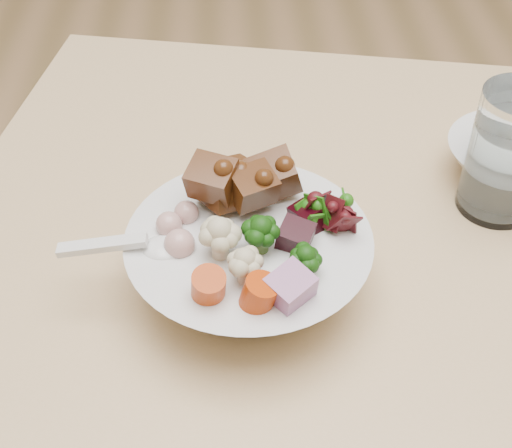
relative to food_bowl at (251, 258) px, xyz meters
name	(u,v)px	position (x,y,z in m)	size (l,w,h in m)	color
food_bowl	(251,258)	(0.00, 0.00, 0.00)	(0.22, 0.22, 0.12)	silver
soup_spoon	(148,248)	(-0.09, -0.01, 0.03)	(0.11, 0.03, 0.02)	silver
water_glass	(507,158)	(0.26, 0.10, 0.02)	(0.08, 0.08, 0.13)	white
side_bowl	(511,163)	(0.28, 0.14, -0.01)	(0.14, 0.14, 0.05)	silver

